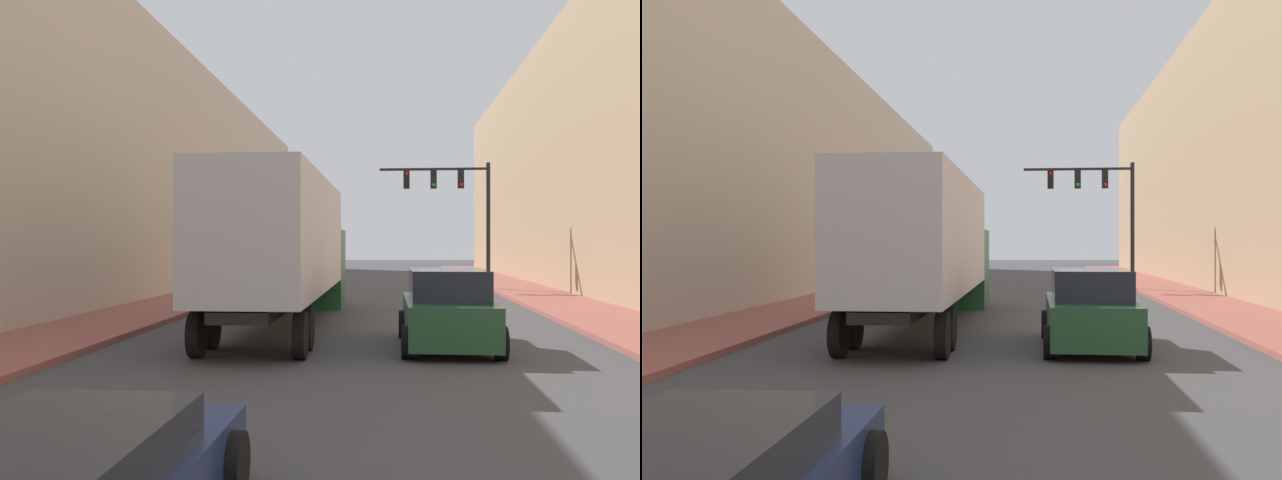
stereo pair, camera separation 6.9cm
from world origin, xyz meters
TOP-DOWN VIEW (x-y plane):
  - sidewalk_right at (7.41, 30.00)m, footprint 3.20×80.00m
  - sidewalk_left at (-7.41, 30.00)m, footprint 3.20×80.00m
  - building_left at (-12.01, 30.00)m, footprint 6.00×80.00m
  - semi_truck at (-2.18, 21.27)m, footprint 2.49×14.61m
  - suv_car at (2.09, 17.21)m, footprint 2.16×4.60m
  - traffic_signal_gantry at (4.25, 36.24)m, footprint 5.43×0.35m

SIDE VIEW (x-z plane):
  - sidewalk_right at x=7.41m, z-range 0.00..0.15m
  - sidewalk_left at x=-7.41m, z-range 0.00..0.15m
  - suv_car at x=2.09m, z-range -0.06..1.76m
  - semi_truck at x=-2.18m, z-range 0.27..4.43m
  - traffic_signal_gantry at x=4.25m, z-range 1.33..7.69m
  - building_left at x=-12.01m, z-range 0.00..11.85m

